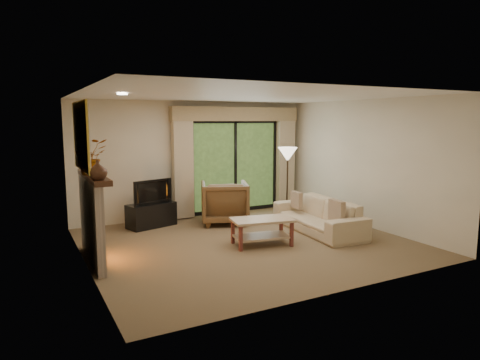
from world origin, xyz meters
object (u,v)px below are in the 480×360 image
media_console (151,215)px  coffee_table (262,232)px  sofa (318,216)px  armchair (224,202)px

media_console → coffee_table: 2.57m
sofa → coffee_table: sofa is taller
coffee_table → media_console: bearing=132.3°
coffee_table → armchair: bearing=96.6°
media_console → coffee_table: bearing=-74.3°
media_console → armchair: armchair is taller
armchair → sofa: bearing=153.1°
media_console → sofa: size_ratio=0.45×
media_console → coffee_table: (1.35, -2.19, -0.01)m
media_console → sofa: bearing=-50.1°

